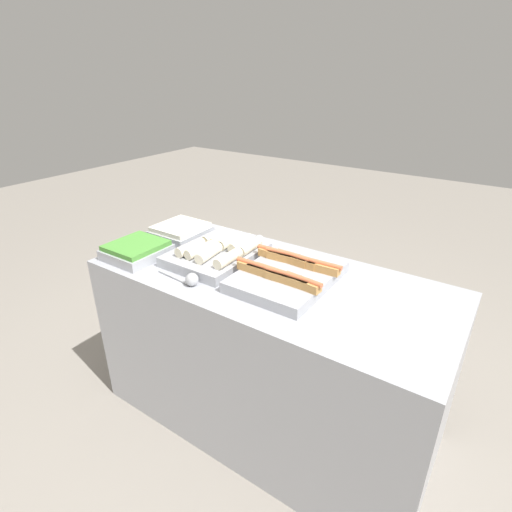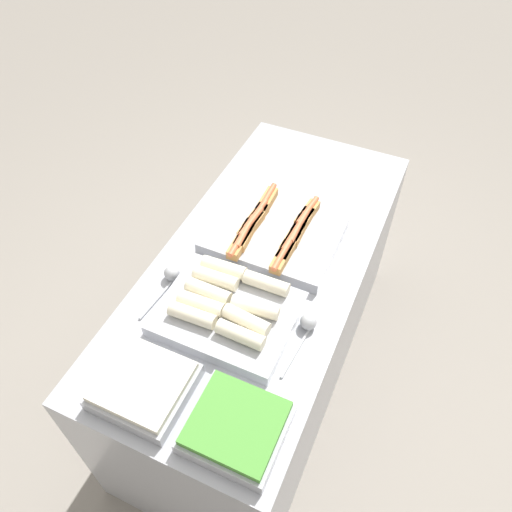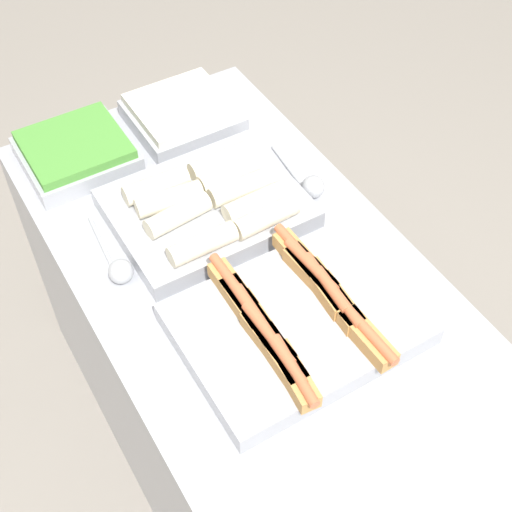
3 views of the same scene
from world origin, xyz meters
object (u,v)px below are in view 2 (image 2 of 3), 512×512
tray_hotdogs (274,234)px  tray_wraps (228,309)px  tray_side_front (236,427)px  serving_spoon_far (171,276)px  serving_spoon_near (307,325)px  tray_side_back (144,386)px

tray_hotdogs → tray_wraps: bearing=179.3°
tray_side_front → serving_spoon_far: bearing=48.4°
serving_spoon_near → serving_spoon_far: (-0.00, 0.53, 0.00)m
tray_side_front → serving_spoon_near: (0.42, -0.06, -0.01)m
tray_wraps → tray_side_back: (-0.35, 0.11, -0.00)m
tray_wraps → serving_spoon_near: (0.06, -0.27, -0.01)m
tray_hotdogs → tray_side_front: tray_hotdogs is taller
serving_spoon_near → tray_hotdogs: bearing=38.1°
serving_spoon_far → serving_spoon_near: bearing=-89.5°
tray_hotdogs → serving_spoon_far: (-0.34, 0.27, -0.01)m
tray_side_front → tray_side_back: same height
tray_hotdogs → tray_side_back: 0.76m
serving_spoon_near → serving_spoon_far: 0.53m
tray_wraps → serving_spoon_near: size_ratio=1.84×
tray_wraps → serving_spoon_far: tray_wraps is taller
tray_side_front → tray_side_back: bearing=90.0°
serving_spoon_far → tray_hotdogs: bearing=-38.3°
tray_wraps → tray_side_front: bearing=-150.2°
tray_side_front → tray_side_back: size_ratio=1.00×
tray_hotdogs → serving_spoon_near: (-0.33, -0.26, -0.01)m
tray_hotdogs → serving_spoon_near: 0.42m
tray_side_front → serving_spoon_far: size_ratio=1.16×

